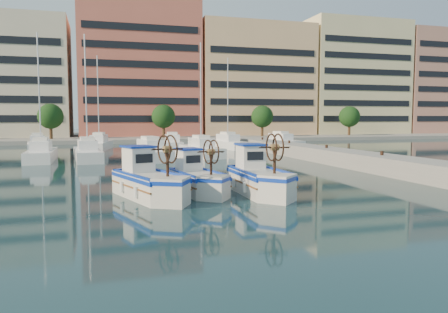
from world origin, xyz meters
TOP-DOWN VIEW (x-y plane):
  - ground at (0.00, 0.00)m, footprint 300.00×300.00m
  - quay at (13.00, 8.00)m, footprint 3.00×60.00m
  - waterfront at (9.23, 65.04)m, footprint 180.00×40.00m
  - yacht_marina at (-3.00, 27.39)m, footprint 39.43×23.46m
  - fishing_boat_a at (-4.43, 0.21)m, footprint 3.40×5.19m
  - fishing_boat_b at (-1.86, 0.98)m, footprint 2.53×4.70m
  - fishing_boat_c at (1.17, -0.09)m, footprint 2.07×5.08m

SIDE VIEW (x-z plane):
  - ground at x=0.00m, z-range 0.00..0.00m
  - yacht_marina at x=-3.00m, z-range -5.22..6.28m
  - quay at x=13.00m, z-range 0.00..1.20m
  - fishing_boat_b at x=-1.86m, z-range -0.64..2.21m
  - fishing_boat_a at x=-4.43m, z-range -0.71..2.44m
  - fishing_boat_c at x=1.17m, z-range -0.71..2.46m
  - waterfront at x=9.23m, z-range -1.70..23.90m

